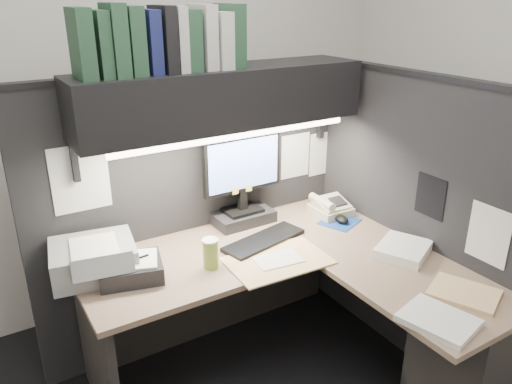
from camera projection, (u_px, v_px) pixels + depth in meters
wall_back at (150, 103)px, 3.14m from camera, size 3.50×0.04×2.70m
partition_back at (197, 214)px, 2.91m from camera, size 1.90×0.06×1.60m
partition_right at (410, 224)px, 2.78m from camera, size 0.06×1.50×1.60m
desk at (352, 327)px, 2.49m from camera, size 1.70×1.53×0.73m
overhead_shelf at (223, 97)px, 2.55m from camera, size 1.55×0.34×0.30m
task_light_tube at (237, 136)px, 2.50m from camera, size 1.32×0.04×0.04m
monitor at (243, 189)px, 2.88m from camera, size 0.49×0.22×0.53m
keyboard at (264, 240)px, 2.72m from camera, size 0.51×0.26×0.02m
mousepad at (340, 222)px, 2.96m from camera, size 0.27×0.26×0.00m
mouse at (341, 219)px, 2.95m from camera, size 0.08×0.12×0.04m
telephone at (331, 208)px, 3.05m from camera, size 0.22×0.23×0.09m
coffee_cup at (211, 254)px, 2.45m from camera, size 0.09×0.09×0.14m
printer at (94, 259)px, 2.40m from camera, size 0.44×0.39×0.15m
notebook_stack at (131, 270)px, 2.37m from camera, size 0.34×0.31×0.09m
open_folder at (278, 261)px, 2.53m from camera, size 0.52×0.36×0.01m
paper_stack_a at (403, 250)px, 2.59m from camera, size 0.35×0.33×0.05m
paper_stack_b at (438, 320)px, 2.05m from camera, size 0.29×0.33×0.03m
manila_stack at (464, 293)px, 2.25m from camera, size 0.32×0.35×0.02m
binder_row at (162, 40)px, 2.29m from camera, size 0.79×0.25×0.31m
pinned_papers at (290, 179)px, 2.71m from camera, size 1.76×1.31×0.51m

